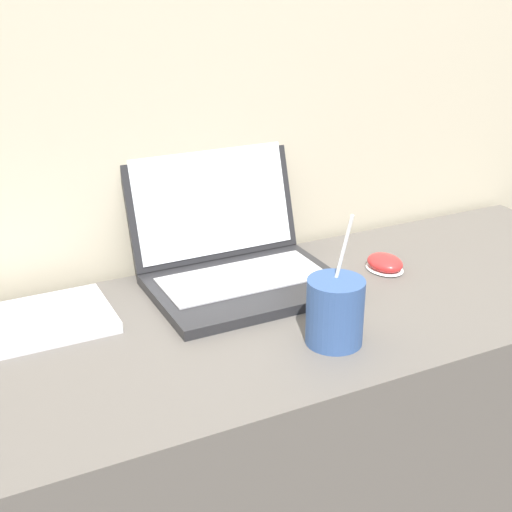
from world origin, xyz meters
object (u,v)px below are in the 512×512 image
object	(u,v)px
drink_cup	(335,310)
computer_mouse	(385,264)
laptop	(234,255)
external_keyboard	(6,328)

from	to	relation	value
drink_cup	computer_mouse	size ratio (longest dim) A/B	2.54
computer_mouse	laptop	bearing A→B (deg)	162.68
drink_cup	laptop	bearing A→B (deg)	98.48
laptop	drink_cup	world-z (taller)	laptop
computer_mouse	external_keyboard	distance (m)	0.75
drink_cup	computer_mouse	distance (m)	0.33
external_keyboard	computer_mouse	bearing A→B (deg)	-5.42
laptop	external_keyboard	size ratio (longest dim) A/B	1.00
laptop	drink_cup	distance (m)	0.31
computer_mouse	external_keyboard	bearing A→B (deg)	174.58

